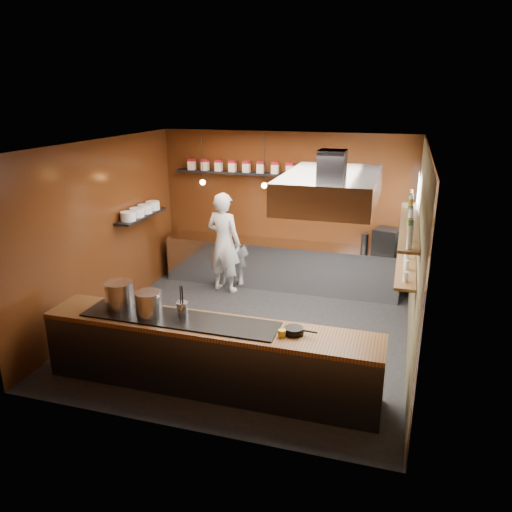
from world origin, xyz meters
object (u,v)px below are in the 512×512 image
at_px(stockpot_large, 119,295).
at_px(chef, 224,243).
at_px(extractor_hood, 331,188).
at_px(stockpot_small, 149,304).
at_px(espresso_machine, 387,241).

xyz_separation_m(stockpot_large, chef, (0.31, 3.19, -0.16)).
distance_m(extractor_hood, stockpot_small, 2.81).
bearing_deg(stockpot_small, extractor_hood, 30.29).
xyz_separation_m(stockpot_small, espresso_machine, (2.81, 3.80, 0.02)).
bearing_deg(chef, espresso_machine, -157.67).
bearing_deg(stockpot_small, stockpot_large, 168.24).
relative_size(extractor_hood, espresso_machine, 4.56).
height_order(extractor_hood, stockpot_large, extractor_hood).
bearing_deg(extractor_hood, stockpot_large, -156.51).
xyz_separation_m(stockpot_large, stockpot_small, (0.49, -0.10, -0.02)).
relative_size(espresso_machine, chef, 0.23).
xyz_separation_m(extractor_hood, stockpot_large, (-2.60, -1.13, -1.38)).
bearing_deg(stockpot_large, stockpot_small, -11.76).
distance_m(stockpot_large, chef, 3.20).
distance_m(espresso_machine, chef, 3.04).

